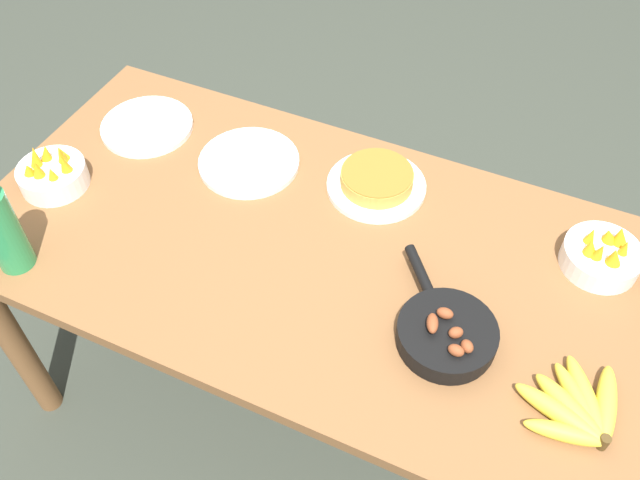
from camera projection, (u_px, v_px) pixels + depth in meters
name	position (u px, v px, depth m)	size (l,w,h in m)	color
ground_plane	(320.00, 401.00, 2.19)	(14.00, 14.00, 0.00)	#383D33
dining_table	(320.00, 275.00, 1.68)	(1.70, 0.84, 0.77)	brown
banana_bunch	(579.00, 410.00, 1.31)	(0.21, 0.21, 0.04)	yellow
skillet	(446.00, 333.00, 1.41)	(0.26, 0.30, 0.08)	black
frittata_plate_center	(377.00, 181.00, 1.72)	(0.25, 0.25, 0.06)	white
empty_plate_near_front	(147.00, 126.00, 1.88)	(0.25, 0.25, 0.02)	white
empty_plate_far_left	(249.00, 162.00, 1.79)	(0.27, 0.27, 0.02)	white
fruit_bowl_mango	(52.00, 173.00, 1.72)	(0.17, 0.17, 0.11)	white
fruit_bowl_citrus	(602.00, 255.00, 1.54)	(0.18, 0.18, 0.10)	white
water_bottle	(0.00, 227.00, 1.48)	(0.08, 0.08, 0.26)	#2D9351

